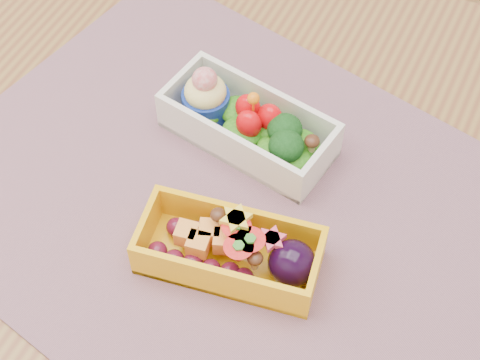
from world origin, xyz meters
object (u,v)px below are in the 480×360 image
at_px(table, 244,286).
at_px(placemat, 230,205).
at_px(bento_yellow, 233,251).
at_px(bento_white, 247,124).

height_order(table, placemat, placemat).
bearing_deg(placemat, bento_yellow, -61.12).
relative_size(table, placemat, 2.19).
bearing_deg(table, bento_white, 114.35).
relative_size(table, bento_white, 6.72).
bearing_deg(bento_white, table, -56.64).
distance_m(table, bento_white, 0.17).
bearing_deg(placemat, bento_white, 104.31).
bearing_deg(table, placemat, 137.65).
xyz_separation_m(bento_white, bento_yellow, (0.05, -0.13, -0.00)).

